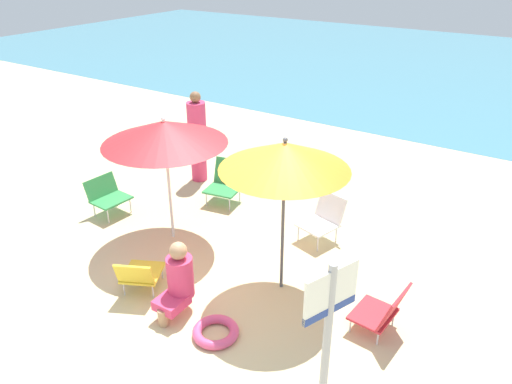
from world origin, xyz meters
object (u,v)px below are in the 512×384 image
(beach_chair_c, at_px, (140,274))
(beach_chair_e, at_px, (226,181))
(umbrella_orange, at_px, (285,156))
(swim_ring, at_px, (216,332))
(warning_sign, at_px, (326,354))
(beach_chair_d, at_px, (383,311))
(person_a, at_px, (197,137))
(umbrella_red, at_px, (164,132))
(beach_chair_b, at_px, (323,218))
(beach_chair_a, at_px, (107,194))
(person_b, at_px, (178,280))

(beach_chair_c, bearing_deg, beach_chair_e, -13.96)
(umbrella_orange, relative_size, swim_ring, 3.87)
(beach_chair_c, bearing_deg, warning_sign, -134.87)
(beach_chair_d, bearing_deg, person_a, -20.97)
(umbrella_red, relative_size, beach_chair_b, 2.68)
(umbrella_orange, height_order, beach_chair_a, umbrella_orange)
(umbrella_red, bearing_deg, beach_chair_d, -4.55)
(beach_chair_b, xyz_separation_m, beach_chair_c, (-1.36, -2.39, -0.08))
(beach_chair_e, bearing_deg, umbrella_orange, 42.37)
(umbrella_red, distance_m, warning_sign, 4.14)
(warning_sign, bearing_deg, beach_chair_d, 116.03)
(beach_chair_b, distance_m, beach_chair_e, 1.94)
(umbrella_red, distance_m, person_a, 2.20)
(warning_sign, bearing_deg, beach_chair_b, 136.63)
(beach_chair_b, relative_size, beach_chair_c, 0.98)
(beach_chair_e, distance_m, person_b, 2.90)
(beach_chair_e, xyz_separation_m, person_b, (1.22, -2.62, 0.10))
(umbrella_red, distance_m, beach_chair_a, 1.91)
(beach_chair_e, bearing_deg, person_a, -123.74)
(beach_chair_d, bearing_deg, umbrella_red, 0.29)
(beach_chair_b, bearing_deg, warning_sign, 41.14)
(umbrella_orange, height_order, swim_ring, umbrella_orange)
(umbrella_red, xyz_separation_m, person_b, (1.19, -1.22, -1.20))
(beach_chair_a, distance_m, beach_chair_e, 1.95)
(umbrella_orange, relative_size, person_b, 2.18)
(beach_chair_b, bearing_deg, umbrella_orange, 19.14)
(beach_chair_c, height_order, person_a, person_a)
(umbrella_orange, bearing_deg, swim_ring, -98.20)
(warning_sign, bearing_deg, swim_ring, 173.91)
(umbrella_orange, xyz_separation_m, swim_ring, (-0.17, -1.17, -1.76))
(person_b, bearing_deg, beach_chair_c, -91.53)
(beach_chair_d, distance_m, person_b, 2.35)
(beach_chair_a, bearing_deg, umbrella_orange, 1.71)
(umbrella_red, xyz_separation_m, warning_sign, (3.50, -2.21, -0.29))
(umbrella_red, xyz_separation_m, beach_chair_c, (0.54, -1.21, -1.39))
(umbrella_orange, xyz_separation_m, beach_chair_a, (-3.35, 0.15, -1.48))
(swim_ring, bearing_deg, warning_sign, -27.45)
(beach_chair_e, height_order, person_b, person_b)
(beach_chair_c, xyz_separation_m, swim_ring, (1.27, -0.12, -0.22))
(umbrella_orange, height_order, beach_chair_e, umbrella_orange)
(beach_chair_e, relative_size, person_b, 0.74)
(beach_chair_a, distance_m, swim_ring, 3.46)
(beach_chair_e, bearing_deg, umbrella_red, -8.41)
(umbrella_orange, height_order, beach_chair_b, umbrella_orange)
(beach_chair_a, xyz_separation_m, swim_ring, (3.18, -1.32, -0.28))
(umbrella_red, xyz_separation_m, swim_ring, (1.80, -1.33, -1.61))
(beach_chair_a, bearing_deg, warning_sign, -19.96)
(beach_chair_a, bearing_deg, swim_ring, -18.20)
(umbrella_orange, distance_m, warning_sign, 2.59)
(beach_chair_a, xyz_separation_m, warning_sign, (4.88, -2.20, 1.04))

